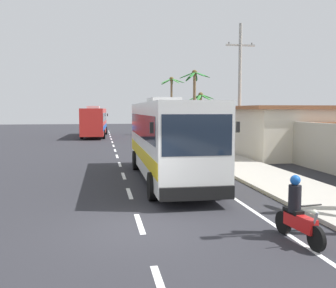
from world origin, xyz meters
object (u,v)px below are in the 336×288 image
(coach_bus_foreground, at_px, (168,137))
(palm_second, at_px, (201,106))
(coach_bus_far_lane, at_px, (94,121))
(utility_pole_mid, at_px, (240,87))
(pedestrian_near_kerb, at_px, (208,140))
(motorcycle_beside_bus, at_px, (298,215))
(palm_fourth, at_px, (172,93))
(palm_third, at_px, (194,91))
(pedestrian_midwalk, at_px, (201,143))

(coach_bus_foreground, distance_m, palm_second, 26.28)
(coach_bus_far_lane, distance_m, utility_pole_mid, 23.60)
(coach_bus_foreground, xyz_separation_m, pedestrian_near_kerb, (5.05, 10.89, -1.08))
(motorcycle_beside_bus, xyz_separation_m, palm_fourth, (4.22, 40.78, 4.79))
(pedestrian_near_kerb, bearing_deg, coach_bus_far_lane, -36.90)
(motorcycle_beside_bus, height_order, palm_fourth, palm_fourth)
(utility_pole_mid, bearing_deg, pedestrian_near_kerb, 137.94)
(palm_fourth, bearing_deg, palm_second, -73.11)
(motorcycle_beside_bus, relative_size, palm_third, 0.27)
(coach_bus_far_lane, distance_m, palm_second, 13.15)
(coach_bus_far_lane, bearing_deg, motorcycle_beside_bus, -81.72)
(coach_bus_far_lane, bearing_deg, coach_bus_foreground, -82.59)
(coach_bus_foreground, bearing_deg, pedestrian_midwalk, 65.49)
(coach_bus_foreground, bearing_deg, pedestrian_near_kerb, 65.13)
(coach_bus_foreground, xyz_separation_m, utility_pole_mid, (6.89, 9.23, 2.90))
(coach_bus_far_lane, height_order, palm_third, palm_third)
(pedestrian_near_kerb, bearing_deg, utility_pole_mid, 165.95)
(coach_bus_foreground, relative_size, motorcycle_beside_bus, 5.81)
(pedestrian_midwalk, distance_m, palm_second, 17.37)
(coach_bus_far_lane, bearing_deg, utility_pole_mid, -62.56)
(pedestrian_midwalk, relative_size, palm_third, 0.21)
(coach_bus_far_lane, bearing_deg, pedestrian_midwalk, -70.42)
(pedestrian_midwalk, relative_size, palm_second, 0.29)
(pedestrian_near_kerb, xyz_separation_m, pedestrian_midwalk, (-1.24, -2.55, 0.00))
(pedestrian_near_kerb, xyz_separation_m, palm_second, (3.05, 14.05, 2.79))
(pedestrian_midwalk, bearing_deg, coach_bus_far_lane, -133.47)
(coach_bus_far_lane, relative_size, palm_third, 1.65)
(pedestrian_near_kerb, height_order, utility_pole_mid, utility_pole_mid)
(pedestrian_midwalk, bearing_deg, palm_second, -167.54)
(pedestrian_midwalk, bearing_deg, palm_fourth, -158.33)
(pedestrian_near_kerb, bearing_deg, palm_second, -74.22)
(palm_third, bearing_deg, pedestrian_midwalk, -101.53)
(palm_third, bearing_deg, motorcycle_beside_bus, -98.81)
(coach_bus_foreground, distance_m, palm_fourth, 32.63)
(palm_second, height_order, palm_third, palm_third)
(utility_pole_mid, relative_size, palm_third, 1.29)
(coach_bus_foreground, relative_size, pedestrian_near_kerb, 7.38)
(palm_second, relative_size, palm_fourth, 0.70)
(pedestrian_midwalk, bearing_deg, palm_third, -164.58)
(coach_bus_foreground, xyz_separation_m, pedestrian_midwalk, (3.80, 8.34, -1.08))
(coach_bus_far_lane, relative_size, pedestrian_midwalk, 7.84)
(palm_third, height_order, palm_fourth, palm_fourth)
(pedestrian_midwalk, distance_m, utility_pole_mid, 5.11)
(coach_bus_far_lane, distance_m, palm_fourth, 10.66)
(coach_bus_foreground, xyz_separation_m, palm_second, (8.09, 24.94, 1.71))
(coach_bus_foreground, distance_m, pedestrian_midwalk, 9.23)
(palm_second, bearing_deg, motorcycle_beside_bus, -100.61)
(coach_bus_far_lane, distance_m, motorcycle_beside_bus, 39.32)
(palm_second, xyz_separation_m, palm_fourth, (-2.11, 6.96, 1.72))
(pedestrian_near_kerb, relative_size, palm_second, 0.29)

